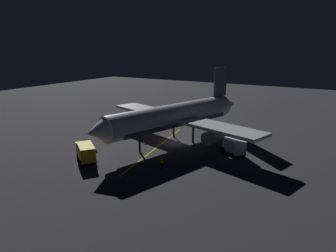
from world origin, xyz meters
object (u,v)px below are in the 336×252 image
object	(u,v)px
airliner	(176,116)
traffic_cone_near_left	(97,151)
catering_truck	(232,146)
baggage_truck	(86,152)
ground_crew_worker	(162,163)
traffic_cone_far	(140,152)
traffic_cone_near_right	(205,151)
traffic_cone_under_wing	(145,143)

from	to	relation	value
airliner	traffic_cone_near_left	bearing A→B (deg)	52.92
airliner	catering_truck	world-z (taller)	airliner
baggage_truck	ground_crew_worker	size ratio (longest dim) A/B	3.60
airliner	traffic_cone_far	size ratio (longest dim) A/B	62.56
airliner	ground_crew_worker	size ratio (longest dim) A/B	19.78
traffic_cone_near_left	traffic_cone_far	xyz separation A→B (m)	(-6.55, -3.06, 0.00)
traffic_cone_near_right	traffic_cone_under_wing	world-z (taller)	same
traffic_cone_near_left	traffic_cone_under_wing	size ratio (longest dim) A/B	1.00
traffic_cone_under_wing	ground_crew_worker	bearing A→B (deg)	136.39
airliner	traffic_cone_under_wing	xyz separation A→B (m)	(4.05, 3.90, -4.46)
airliner	traffic_cone_near_right	distance (m)	8.56
traffic_cone_near_left	traffic_cone_under_wing	world-z (taller)	same
catering_truck	traffic_cone_near_right	distance (m)	4.41
airliner	baggage_truck	bearing A→B (deg)	63.02
airliner	catering_truck	size ratio (longest dim) A/B	6.16
baggage_truck	traffic_cone_near_left	size ratio (longest dim) A/B	11.38
catering_truck	traffic_cone_near_left	distance (m)	21.84
catering_truck	traffic_cone_under_wing	distance (m)	15.00
traffic_cone_far	traffic_cone_near_right	bearing A→B (deg)	-147.94
ground_crew_worker	traffic_cone_near_left	xyz separation A→B (m)	(12.73, -0.48, -0.64)
catering_truck	traffic_cone_near_right	bearing A→B (deg)	27.46
traffic_cone_far	traffic_cone_near_left	bearing A→B (deg)	25.02
ground_crew_worker	traffic_cone_near_right	xyz separation A→B (m)	(-2.57, -9.02, -0.64)
traffic_cone_near_right	traffic_cone_under_wing	size ratio (longest dim) A/B	1.00
traffic_cone_near_right	traffic_cone_far	bearing A→B (deg)	32.06
airliner	ground_crew_worker	xyz separation A→B (m)	(-4.21, 11.77, -3.82)
airliner	baggage_truck	xyz separation A→B (m)	(7.47, 14.66, -3.40)
ground_crew_worker	airliner	bearing A→B (deg)	-70.33
traffic_cone_near_left	ground_crew_worker	bearing A→B (deg)	177.83
airliner	baggage_truck	size ratio (longest dim) A/B	5.50
ground_crew_worker	traffic_cone_under_wing	xyz separation A→B (m)	(8.26, -7.87, -0.64)
airliner	traffic_cone_near_left	xyz separation A→B (m)	(8.53, 11.28, -4.46)
traffic_cone_near_left	airliner	bearing A→B (deg)	-127.08
catering_truck	traffic_cone_under_wing	bearing A→B (deg)	12.08
traffic_cone_near_right	traffic_cone_near_left	bearing A→B (deg)	29.16
catering_truck	traffic_cone_under_wing	size ratio (longest dim) A/B	10.15
catering_truck	ground_crew_worker	bearing A→B (deg)	59.90
traffic_cone_near_left	traffic_cone_far	size ratio (longest dim) A/B	1.00
traffic_cone_under_wing	traffic_cone_far	world-z (taller)	same
airliner	catering_truck	distance (m)	11.15
catering_truck	traffic_cone_near_left	size ratio (longest dim) A/B	10.15
traffic_cone_near_left	traffic_cone_far	bearing A→B (deg)	-154.98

